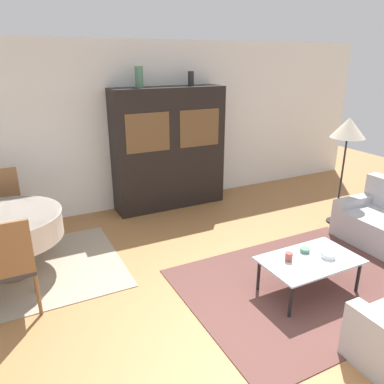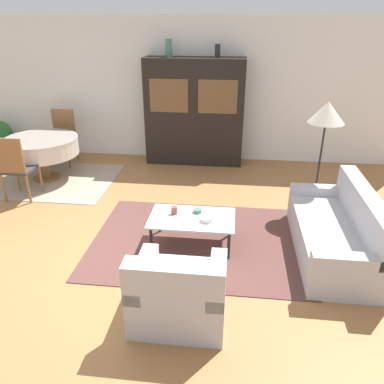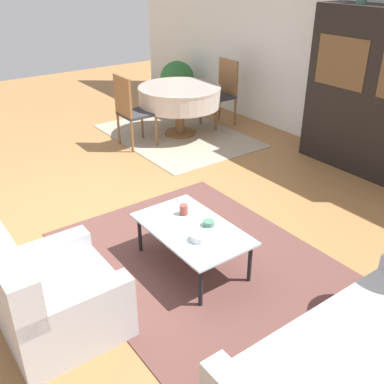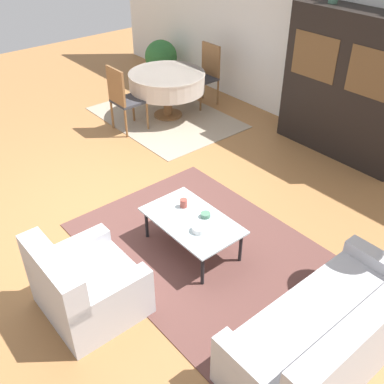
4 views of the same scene
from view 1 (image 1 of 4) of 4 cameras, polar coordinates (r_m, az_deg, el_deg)
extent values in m
plane|color=#9E6B3D|center=(3.71, 7.57, -21.30)|extent=(14.00, 14.00, 0.00)
cube|color=white|center=(6.21, -11.18, 9.46)|extent=(10.00, 0.06, 2.70)
cube|color=brown|center=(4.56, 16.93, -13.30)|extent=(2.74, 2.03, 0.01)
cube|color=gray|center=(4.98, -25.11, -11.39)|extent=(2.41, 1.73, 0.01)
cube|color=#B2B2B7|center=(5.93, 23.91, -1.22)|extent=(0.83, 0.16, 0.12)
cylinder|color=black|center=(3.92, 14.80, -15.70)|extent=(0.04, 0.04, 0.37)
cylinder|color=black|center=(4.53, 24.00, -11.68)|extent=(0.04, 0.04, 0.37)
cylinder|color=black|center=(4.25, 10.12, -12.28)|extent=(0.04, 0.04, 0.37)
cylinder|color=black|center=(4.81, 19.25, -9.07)|extent=(0.04, 0.04, 0.37)
cube|color=silver|center=(4.26, 17.55, -9.82)|extent=(1.06, 0.64, 0.02)
cube|color=black|center=(6.27, -3.53, 6.58)|extent=(1.86, 0.48, 1.99)
cube|color=brown|center=(5.81, -6.72, 8.95)|extent=(0.71, 0.01, 0.60)
cube|color=brown|center=(6.17, 1.18, 9.72)|extent=(0.71, 0.01, 0.60)
cylinder|color=brown|center=(5.04, -25.47, -10.84)|extent=(0.48, 0.48, 0.03)
cylinder|color=brown|center=(4.94, -25.83, -8.74)|extent=(0.14, 0.14, 0.45)
cylinder|color=beige|center=(4.79, -26.50, -4.79)|extent=(1.24, 1.24, 0.30)
cylinder|color=beige|center=(4.74, -26.74, -3.30)|extent=(1.25, 1.25, 0.03)
cylinder|color=brown|center=(4.45, -22.90, -11.53)|extent=(0.04, 0.04, 0.45)
cylinder|color=brown|center=(4.10, -22.37, -14.27)|extent=(0.04, 0.04, 0.45)
cube|color=#333338|center=(4.15, -25.89, -10.42)|extent=(0.44, 0.44, 0.04)
cube|color=brown|center=(3.84, -26.42, -8.02)|extent=(0.44, 0.04, 0.55)
cylinder|color=brown|center=(5.44, -23.97, -5.80)|extent=(0.04, 0.04, 0.45)
cylinder|color=brown|center=(5.82, -24.26, -4.22)|extent=(0.04, 0.04, 0.45)
cube|color=#333338|center=(5.54, -26.54, -3.01)|extent=(0.44, 0.44, 0.04)
cube|color=brown|center=(5.63, -27.05, 0.46)|extent=(0.44, 0.04, 0.55)
cylinder|color=black|center=(6.29, 21.00, -4.16)|extent=(0.28, 0.28, 0.02)
cylinder|color=black|center=(6.07, 21.78, 1.72)|extent=(0.03, 0.03, 1.33)
cone|color=beige|center=(5.89, 22.76, 9.03)|extent=(0.49, 0.49, 0.29)
cylinder|color=#9E4238|center=(4.13, 14.53, -9.54)|extent=(0.08, 0.08, 0.10)
cylinder|color=white|center=(4.33, 20.04, -9.04)|extent=(0.15, 0.15, 0.06)
cylinder|color=#4C7A60|center=(4.36, 16.83, -8.50)|extent=(0.10, 0.10, 0.05)
cylinder|color=#4C7A60|center=(5.94, -8.08, 16.97)|extent=(0.12, 0.12, 0.31)
cylinder|color=#232328|center=(6.28, -0.17, 16.91)|extent=(0.10, 0.10, 0.23)
camera|label=2|loc=(3.52, 89.23, 4.20)|focal=35.00mm
camera|label=3|loc=(5.42, 58.30, 11.22)|focal=42.00mm
camera|label=4|loc=(5.61, 65.23, 17.82)|focal=42.00mm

